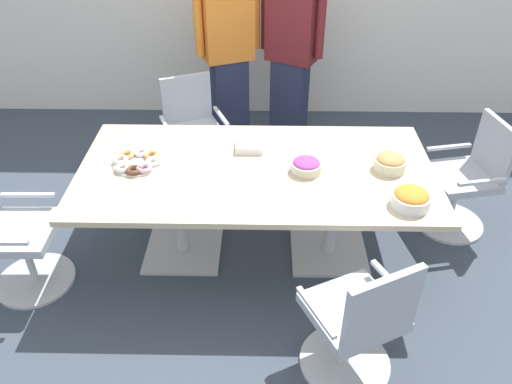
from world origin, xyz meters
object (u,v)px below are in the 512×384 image
at_px(office_chair_0, 194,136).
at_px(napkin_pile, 249,145).
at_px(person_standing_0, 228,49).
at_px(snack_bowl_candy_mix, 306,166).
at_px(office_chair_2, 357,325).
at_px(donut_platter, 137,162).
at_px(snack_bowl_cookies, 390,163).
at_px(office_chair_1, 13,238).
at_px(person_standing_1, 291,50).
at_px(conference_table, 256,183).
at_px(office_chair_3, 466,182).
at_px(snack_bowl_chips_orange, 411,198).

bearing_deg(office_chair_0, napkin_pile, 100.99).
height_order(person_standing_0, snack_bowl_candy_mix, person_standing_0).
bearing_deg(office_chair_2, napkin_pile, 89.63).
bearing_deg(donut_platter, snack_bowl_cookies, -1.12).
distance_m(office_chair_1, person_standing_0, 2.43).
distance_m(office_chair_2, napkin_pile, 1.49).
bearing_deg(office_chair_1, person_standing_1, 135.00).
height_order(office_chair_1, office_chair_2, same).
bearing_deg(office_chair_1, napkin_pile, 110.34).
distance_m(snack_bowl_cookies, donut_platter, 1.71).
bearing_deg(donut_platter, office_chair_2, -37.61).
height_order(conference_table, snack_bowl_candy_mix, snack_bowl_candy_mix).
height_order(office_chair_3, person_standing_1, person_standing_1).
height_order(office_chair_3, napkin_pile, office_chair_3).
relative_size(office_chair_0, person_standing_1, 0.49).
xyz_separation_m(person_standing_0, snack_bowl_candy_mix, (0.61, -1.63, -0.20)).
height_order(office_chair_1, napkin_pile, office_chair_1).
height_order(conference_table, office_chair_2, office_chair_2).
xyz_separation_m(office_chair_0, snack_bowl_cookies, (1.47, -1.04, 0.40)).
height_order(office_chair_3, snack_bowl_cookies, office_chair_3).
height_order(office_chair_0, office_chair_3, same).
bearing_deg(person_standing_0, conference_table, 77.90).
xyz_separation_m(conference_table, person_standing_1, (0.29, 1.62, 0.35)).
distance_m(conference_table, person_standing_0, 1.66).
xyz_separation_m(office_chair_1, snack_bowl_chips_orange, (2.55, -0.05, 0.40)).
bearing_deg(office_chair_1, office_chair_0, 142.23).
bearing_deg(snack_bowl_cookies, person_standing_1, 110.44).
xyz_separation_m(person_standing_1, donut_platter, (-1.10, -1.59, -0.20)).
relative_size(snack_bowl_chips_orange, napkin_pile, 1.23).
distance_m(person_standing_0, person_standing_1, 0.57).
distance_m(snack_bowl_candy_mix, napkin_pile, 0.49).
bearing_deg(snack_bowl_cookies, office_chair_1, -172.10).
distance_m(person_standing_1, napkin_pile, 1.42).
bearing_deg(office_chair_2, snack_bowl_cookies, 46.64).
distance_m(office_chair_0, snack_bowl_chips_orange, 2.13).
height_order(person_standing_1, snack_bowl_chips_orange, person_standing_1).
height_order(office_chair_2, snack_bowl_candy_mix, office_chair_2).
relative_size(office_chair_1, snack_bowl_chips_orange, 3.84).
bearing_deg(donut_platter, office_chair_1, -154.45).
relative_size(office_chair_1, office_chair_3, 1.00).
bearing_deg(conference_table, office_chair_2, -61.07).
relative_size(office_chair_2, snack_bowl_candy_mix, 4.45).
height_order(office_chair_1, donut_platter, office_chair_1).
bearing_deg(napkin_pile, donut_platter, -163.30).
relative_size(office_chair_0, donut_platter, 2.71).
distance_m(office_chair_3, snack_bowl_cookies, 0.89).
bearing_deg(donut_platter, snack_bowl_candy_mix, -3.26).
height_order(office_chair_0, office_chair_2, same).
distance_m(person_standing_1, snack_bowl_cookies, 1.74).
distance_m(conference_table, office_chair_0, 1.21).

